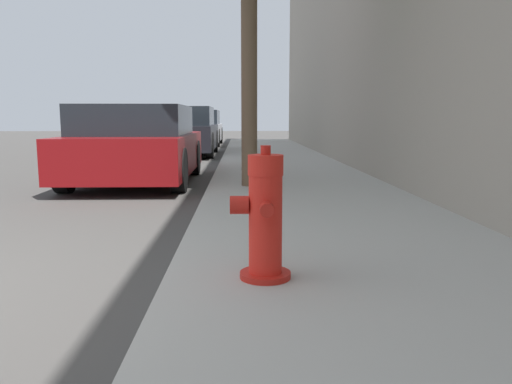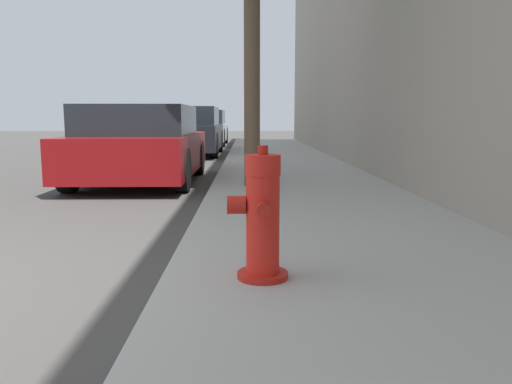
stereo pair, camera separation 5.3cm
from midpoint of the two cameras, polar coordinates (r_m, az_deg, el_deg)
sidewalk_slab at (r=2.94m, az=15.55°, el=-12.19°), size 2.62×40.00×0.14m
fire_hydrant at (r=2.94m, az=1.19°, el=-3.07°), size 0.36×0.38×0.79m
parked_car_near at (r=8.66m, az=-12.85°, el=5.23°), size 1.87×3.81×1.29m
parked_car_mid at (r=14.89m, az=-7.56°, el=6.84°), size 1.83×4.06×1.41m
parked_car_far at (r=20.37m, az=-5.88°, el=7.25°), size 1.79×4.36×1.40m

